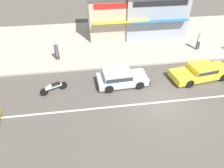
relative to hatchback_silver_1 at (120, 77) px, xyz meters
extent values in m
plane|color=#544F47|center=(2.34, -2.36, -0.59)|extent=(160.00, 160.00, 0.00)
cube|color=silver|center=(2.34, -2.36, -0.59)|extent=(50.40, 0.14, 0.01)
cube|color=#ADA393|center=(2.34, 7.22, -0.51)|extent=(68.00, 10.00, 0.15)
cube|color=#B7BABF|center=(0.12, 0.01, -0.18)|extent=(3.63, 1.86, 0.48)
cube|color=#B7BABF|center=(-0.23, -0.01, 0.29)|extent=(2.02, 1.61, 0.46)
cube|color=#28333D|center=(-0.23, -0.01, 0.29)|extent=(1.95, 1.64, 0.29)
cube|color=black|center=(1.94, 0.10, -0.28)|extent=(0.21, 1.64, 0.28)
cube|color=white|center=(1.88, 0.69, -0.08)|extent=(0.09, 0.24, 0.14)
cube|color=white|center=(1.94, -0.48, -0.08)|extent=(0.09, 0.24, 0.14)
cylinder|color=black|center=(1.18, 0.86, -0.29)|extent=(0.61, 0.25, 0.60)
cylinder|color=black|center=(1.26, -0.73, -0.29)|extent=(0.61, 0.25, 0.60)
cylinder|color=black|center=(-1.02, 0.74, -0.29)|extent=(0.61, 0.25, 0.60)
cylinder|color=black|center=(-0.93, -0.85, -0.29)|extent=(0.61, 0.25, 0.60)
cube|color=yellow|center=(6.10, -0.04, -0.18)|extent=(4.75, 2.34, 0.48)
cube|color=yellow|center=(6.15, -0.03, 0.27)|extent=(1.91, 1.77, 0.42)
cube|color=#28333D|center=(6.15, -0.03, 0.27)|extent=(1.85, 1.79, 0.27)
cube|color=white|center=(8.29, 0.88, -0.08)|extent=(0.11, 0.25, 0.14)
cylinder|color=black|center=(7.38, 0.96, -0.29)|extent=(0.63, 0.30, 0.60)
cylinder|color=black|center=(7.61, -0.65, -0.29)|extent=(0.63, 0.30, 0.60)
cylinder|color=black|center=(4.58, 0.56, -0.29)|extent=(0.63, 0.30, 0.60)
cylinder|color=black|center=(4.81, -1.05, -0.29)|extent=(0.63, 0.30, 0.60)
cylinder|color=black|center=(-5.32, -0.55, -0.31)|extent=(0.55, 0.32, 0.56)
cylinder|color=black|center=(-4.07, 0.02, -0.31)|extent=(0.55, 0.32, 0.56)
cube|color=silver|center=(-4.69, -0.27, -0.11)|extent=(1.12, 0.61, 0.18)
cube|color=black|center=(-4.54, -0.20, 0.03)|extent=(0.66, 0.47, 0.12)
ellipsoid|color=silver|center=(-4.91, -0.37, 0.01)|extent=(0.46, 0.38, 0.22)
cylinder|color=#232326|center=(-5.29, -0.53, 0.19)|extent=(0.26, 0.52, 0.03)
cylinder|color=#333338|center=(7.73, 4.09, -0.03)|extent=(0.14, 0.14, 0.81)
cylinder|color=#333338|center=(7.93, 4.09, -0.03)|extent=(0.14, 0.14, 0.81)
cylinder|color=silver|center=(7.83, 4.09, 0.68)|extent=(0.34, 0.34, 0.61)
sphere|color=#D6AD89|center=(7.83, 4.09, 1.10)|extent=(0.22, 0.22, 0.22)
cylinder|color=#333338|center=(-4.77, 4.00, -0.06)|extent=(0.14, 0.14, 0.76)
cylinder|color=#333338|center=(-4.57, 4.00, -0.06)|extent=(0.14, 0.14, 0.76)
cylinder|color=#514C56|center=(-4.67, 4.00, 0.61)|extent=(0.34, 0.34, 0.57)
sphere|color=tan|center=(-4.67, 4.00, 0.99)|extent=(0.21, 0.21, 0.21)
cube|color=#999EA8|center=(4.74, 9.15, 1.48)|extent=(5.98, 5.24, 3.84)
cube|color=#286BA3|center=(4.74, 6.18, 1.61)|extent=(5.38, 0.90, 0.28)
cube|color=black|center=(4.74, 6.51, 3.10)|extent=(5.08, 0.08, 0.44)
cube|color=#B2A893|center=(1.14, 8.80, 1.43)|extent=(5.68, 4.08, 3.73)
cube|color=gold|center=(1.14, 6.40, 1.61)|extent=(5.11, 0.90, 0.28)
cube|color=red|center=(1.14, 6.73, 2.99)|extent=(4.83, 0.08, 0.44)
camera|label=1|loc=(-2.42, -12.58, 8.89)|focal=35.00mm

